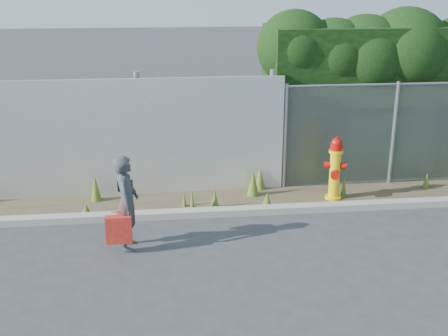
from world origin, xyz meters
TOP-DOWN VIEW (x-y plane):
  - ground at (0.00, 0.00)m, footprint 80.00×80.00m
  - curb at (0.00, 1.80)m, footprint 16.00×0.22m
  - weed_strip at (0.06, 2.44)m, footprint 16.00×1.23m
  - corrugated_fence at (-3.25, 3.01)m, footprint 8.50×0.21m
  - chainlink_fence at (4.25, 3.00)m, footprint 6.50×0.07m
  - hedge at (4.26, 3.98)m, footprint 7.57×1.88m
  - fire_hydrant at (1.84, 2.29)m, footprint 0.41×0.36m
  - woman at (-1.83, 0.75)m, footprint 0.36×0.54m
  - red_tote_bag at (-1.95, 0.55)m, footprint 0.38×0.14m
  - black_shoulder_bag at (-1.85, 0.91)m, footprint 0.22×0.09m

SIDE VIEW (x-z plane):
  - ground at x=0.00m, z-range 0.00..0.00m
  - curb at x=0.00m, z-range 0.00..0.12m
  - weed_strip at x=0.06m, z-range -0.17..0.38m
  - red_tote_bag at x=-1.95m, z-range 0.15..0.65m
  - fire_hydrant at x=1.84m, z-range -0.02..1.19m
  - woman at x=-1.83m, z-range 0.00..1.46m
  - black_shoulder_bag at x=-1.85m, z-range 0.86..1.02m
  - chainlink_fence at x=4.25m, z-range 0.01..2.06m
  - corrugated_fence at x=-3.25m, z-range -0.05..2.25m
  - hedge at x=4.26m, z-range 0.24..3.61m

